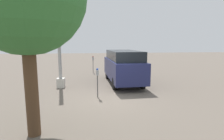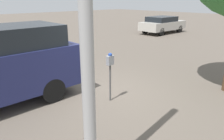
% 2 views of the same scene
% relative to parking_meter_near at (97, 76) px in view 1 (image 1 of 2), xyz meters
% --- Properties ---
extents(ground_plane, '(80.00, 80.00, 0.00)m').
position_rel_parking_meter_near_xyz_m(ground_plane, '(-0.28, -0.50, -1.04)').
color(ground_plane, '#60564C').
extents(parking_meter_near, '(0.20, 0.12, 1.41)m').
position_rel_parking_meter_near_xyz_m(parking_meter_near, '(0.00, 0.00, 0.00)').
color(parking_meter_near, '#4C4C4C').
rests_on(parking_meter_near, ground).
extents(parking_meter_far, '(0.20, 0.12, 1.48)m').
position_rel_parking_meter_near_xyz_m(parking_meter_far, '(7.11, -0.13, 0.05)').
color(parking_meter_far, '#4C4C4C').
rests_on(parking_meter_far, ground).
extents(lamp_post, '(0.44, 0.44, 5.76)m').
position_rel_parking_meter_near_xyz_m(lamp_post, '(2.23, 1.99, 1.03)').
color(lamp_post, beige).
rests_on(lamp_post, ground).
extents(parked_van, '(5.03, 1.83, 2.12)m').
position_rel_parking_meter_near_xyz_m(parked_van, '(2.75, -1.85, 0.12)').
color(parked_van, navy).
rests_on(parked_van, ground).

